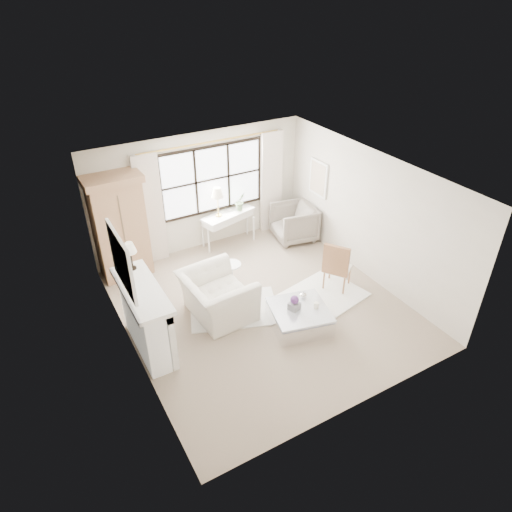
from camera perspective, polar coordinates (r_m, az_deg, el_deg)
The scene contains 32 objects.
floor at distance 8.93m, azimuth 0.74°, elevation -6.32°, with size 5.50×5.50×0.00m, color gray.
ceiling at distance 7.55m, azimuth 0.88°, elevation 9.91°, with size 5.50×5.50×0.00m, color silver.
wall_back at distance 10.35m, azimuth -6.99°, elevation 7.95°, with size 5.00×5.00×0.00m, color silver.
wall_front at distance 6.41m, azimuth 13.53°, elevation -10.04°, with size 5.00×5.00×0.00m, color beige.
wall_left at distance 7.42m, azimuth -16.13°, elevation -3.89°, with size 5.50×5.50×0.00m, color beige.
wall_right at distance 9.52m, azimuth 13.95°, elevation 4.93°, with size 5.50×5.50×0.00m, color beige.
window_pane at distance 10.35m, azimuth -5.49°, elevation 9.54°, with size 2.40×0.02×1.50m, color white.
window_frame at distance 10.34m, azimuth -5.47°, elevation 9.52°, with size 2.50×0.04×1.50m, color black, non-canonical shape.
curtain_rod at distance 9.99m, azimuth -5.61°, elevation 14.03°, with size 0.04×0.04×3.30m, color #BA9240.
curtain_left at distance 9.97m, azimuth -13.05°, elevation 5.59°, with size 0.55×0.10×2.47m, color beige.
curtain_right at distance 11.07m, azimuth 1.92°, elevation 9.17°, with size 0.55×0.10×2.47m, color white.
fireplace at distance 7.87m, azimuth -13.79°, elevation -7.57°, with size 0.58×1.66×1.26m.
mirror_frame at distance 7.16m, azimuth -16.49°, elevation -0.65°, with size 0.05×1.15×0.95m, color white.
mirror_glass at distance 7.16m, azimuth -16.26°, elevation -0.58°, with size 0.02×1.00×0.80m, color silver.
art_frame at distance 10.58m, azimuth 7.81°, elevation 9.62°, with size 0.04×0.62×0.82m, color white.
art_canvas at distance 10.57m, azimuth 7.73°, elevation 9.60°, with size 0.01×0.52×0.72m, color beige.
mantel_lamp at distance 7.81m, azimuth -15.52°, elevation 0.86°, with size 0.22×0.22×0.51m.
armoire at distance 9.69m, azimuth -16.69°, elevation 3.59°, with size 1.14×0.73×2.24m.
console_table at distance 10.76m, azimuth -3.46°, elevation 3.48°, with size 1.37×0.77×0.80m.
console_lamp at distance 10.23m, azimuth -4.84°, elevation 7.81°, with size 0.28×0.28×0.69m.
orchid_plant at distance 10.61m, azimuth -2.00°, elevation 6.83°, with size 0.24×0.19×0.44m, color #5E7D53.
side_table at distance 9.35m, azimuth -3.08°, elevation -1.89°, with size 0.40×0.40×0.51m.
rug_left at distance 8.87m, azimuth -2.77°, elevation -6.59°, with size 1.67×1.18×0.03m, color silver.
rug_right at distance 9.25m, azimuth 8.13°, elevation -5.06°, with size 1.65×1.24×0.03m, color white.
club_armchair at distance 8.53m, azimuth -4.87°, elevation -5.02°, with size 1.31×1.14×0.85m, color silver.
wingback_chair at distance 10.96m, azimuth 4.76°, elevation 4.17°, with size 0.92×0.95×0.86m, color gray.
french_chair at distance 9.40m, azimuth 10.06°, elevation -2.36°, with size 0.67×0.67×1.08m.
coffee_table at distance 8.43m, azimuth 5.41°, elevation -7.63°, with size 1.21×1.21×0.38m.
planter_box at distance 8.25m, azimuth 4.80°, elevation -6.26°, with size 0.18×0.18×0.13m, color slate.
planter_flowers at distance 8.16m, azimuth 4.84°, elevation -5.46°, with size 0.16×0.16×0.16m, color #5B2E73.
pillar_candle at distance 8.32m, azimuth 7.54°, elevation -6.15°, with size 0.09×0.09×0.12m, color white.
coffee_vase at distance 8.54m, azimuth 5.91°, elevation -4.81°, with size 0.13×0.13×0.14m, color white.
Camera 1 is at (-3.56, -6.01, 5.57)m, focal length 32.00 mm.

